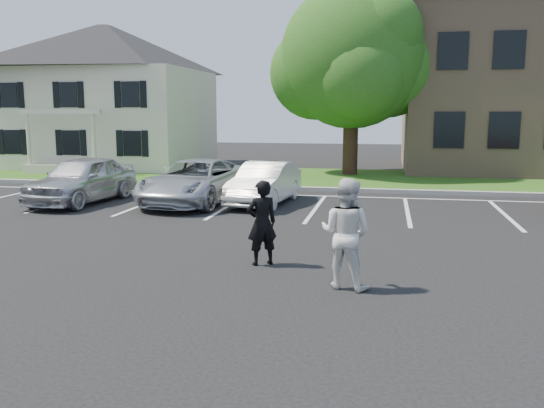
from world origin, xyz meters
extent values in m
plane|color=black|center=(0.00, 0.00, 0.00)|extent=(90.00, 90.00, 0.00)
cube|color=gray|center=(0.00, 12.00, 0.07)|extent=(40.00, 0.30, 0.15)
cube|color=#24520E|center=(0.00, 16.00, 0.04)|extent=(44.00, 8.00, 0.08)
cube|color=silver|center=(-8.40, 8.00, 0.01)|extent=(0.12, 5.20, 0.01)
cube|color=silver|center=(-5.60, 8.00, 0.01)|extent=(0.12, 5.20, 0.01)
cube|color=silver|center=(-2.80, 8.00, 0.01)|extent=(0.12, 5.20, 0.01)
cube|color=silver|center=(0.00, 8.00, 0.01)|extent=(0.12, 5.20, 0.01)
cube|color=silver|center=(2.80, 8.00, 0.01)|extent=(0.12, 5.20, 0.01)
cube|color=silver|center=(5.60, 8.00, 0.01)|extent=(0.12, 5.20, 0.01)
cube|color=silver|center=(1.40, 10.70, 0.01)|extent=(34.00, 0.12, 0.01)
cube|color=beige|center=(-13.00, 20.00, 2.60)|extent=(10.00, 8.00, 5.20)
pyramid|color=black|center=(-13.00, 20.00, 6.40)|extent=(10.30, 8.24, 2.40)
cube|color=beige|center=(-13.00, 15.70, 0.25)|extent=(4.00, 1.60, 0.50)
cylinder|color=beige|center=(-14.70, 15.10, 1.35)|extent=(0.18, 0.18, 2.70)
cylinder|color=beige|center=(-11.30, 15.10, 1.35)|extent=(0.18, 0.18, 2.70)
cube|color=beige|center=(-13.00, 15.10, 3.00)|extent=(4.20, 0.25, 0.20)
cube|color=black|center=(-13.00, 15.98, 1.50)|extent=(0.90, 0.06, 1.20)
cube|color=black|center=(-13.00, 15.98, 3.80)|extent=(0.90, 0.06, 1.20)
cube|color=black|center=(-13.65, 15.98, 1.50)|extent=(0.32, 0.05, 1.25)
cube|color=black|center=(-12.35, 15.98, 1.50)|extent=(0.32, 0.05, 1.25)
cube|color=black|center=(4.80, 16.97, 2.20)|extent=(1.30, 0.06, 1.60)
cube|color=black|center=(4.80, 16.97, 5.60)|extent=(1.30, 0.06, 1.60)
cube|color=black|center=(7.10, 16.97, 2.20)|extent=(1.30, 0.06, 1.60)
cube|color=black|center=(7.10, 16.97, 5.60)|extent=(1.30, 0.06, 1.60)
cylinder|color=black|center=(0.43, 17.63, 1.60)|extent=(0.70, 0.70, 3.20)
sphere|color=#2A5419|center=(0.43, 17.63, 5.50)|extent=(6.60, 6.60, 6.60)
sphere|color=#2A5419|center=(2.03, 18.33, 5.00)|extent=(4.60, 4.60, 4.60)
sphere|color=#2A5419|center=(-1.27, 18.03, 4.80)|extent=(4.40, 4.40, 4.40)
sphere|color=#2A5419|center=(0.83, 16.13, 4.60)|extent=(4.00, 4.00, 4.00)
sphere|color=#2A5419|center=(-0.17, 19.23, 5.80)|extent=(4.20, 4.20, 4.20)
sphere|color=#2A5419|center=(1.63, 16.73, 6.40)|extent=(3.80, 3.80, 3.80)
imported|color=black|center=(-0.23, 1.14, 0.85)|extent=(0.74, 0.67, 1.69)
imported|color=silver|center=(1.49, -0.02, 0.95)|extent=(1.10, 0.98, 1.90)
imported|color=#BDBCC1|center=(-7.75, 7.64, 0.78)|extent=(2.23, 4.73, 1.56)
imported|color=#B7B9C0|center=(-4.02, 8.26, 0.72)|extent=(2.91, 5.41, 1.44)
imported|color=silver|center=(-1.76, 8.60, 0.68)|extent=(1.84, 4.26, 1.36)
camera|label=1|loc=(2.14, -9.69, 3.01)|focal=38.00mm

